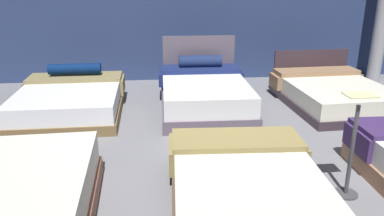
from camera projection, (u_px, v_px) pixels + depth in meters
ground_plane at (221, 151)px, 4.88m from camera, size 18.00×18.00×0.02m
bed_0 at (4, 205)px, 3.27m from camera, size 1.57×2.02×0.51m
bed_1 at (248, 191)px, 3.57m from camera, size 1.54×2.20×0.45m
bed_3 at (70, 100)px, 6.15m from camera, size 1.68×2.04×0.69m
bed_4 at (204, 93)px, 6.35m from camera, size 1.52×2.10×1.10m
bed_5 at (333, 94)px, 6.55m from camera, size 1.72×2.14×0.81m
price_sign at (351, 158)px, 3.76m from camera, size 0.28×0.24×1.07m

